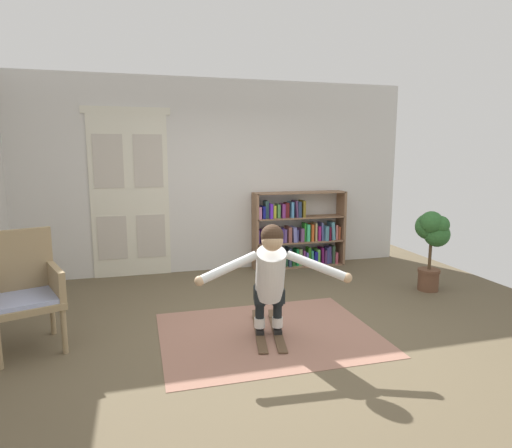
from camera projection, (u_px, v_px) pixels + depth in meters
The scene contains 9 objects.
ground_plane at pixel (269, 333), 4.42m from camera, with size 7.20×7.20×0.00m, color brown.
back_wall at pixel (220, 176), 6.66m from camera, with size 6.00×0.10×2.90m, color silver.
double_door at pixel (130, 193), 6.29m from camera, with size 1.22×0.05×2.45m.
rug at pixel (268, 334), 4.39m from camera, with size 2.15×1.69×0.01m, color #946755.
bookshelf at pixel (297, 235), 6.92m from camera, with size 1.49×0.30×1.20m.
wicker_chair at pixel (23, 288), 4.00m from camera, with size 0.77×0.77×1.10m.
potted_plant at pixel (433, 236), 5.65m from camera, with size 0.41×0.43×1.07m.
skis_pair at pixel (268, 331), 4.42m from camera, with size 0.45×0.99×0.07m.
person_skier at pixel (271, 273), 4.12m from camera, with size 1.39×0.78×1.10m.
Camera 1 is at (-1.23, -4.00, 1.82)m, focal length 30.46 mm.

